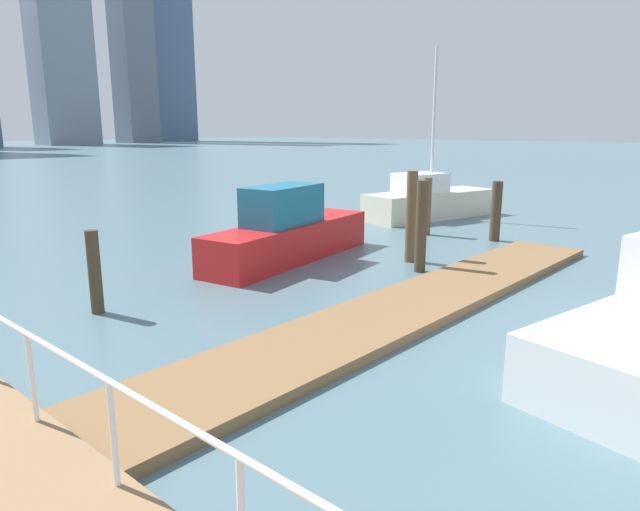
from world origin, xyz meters
TOP-DOWN VIEW (x-y plane):
  - floating_dock at (4.14, 8.49)m, footprint 15.28×2.00m
  - boardwalk_railing at (-3.15, 8.81)m, footprint 0.06×25.16m
  - dock_piling_0 at (-0.23, 13.11)m, footprint 0.25×0.25m
  - dock_piling_1 at (11.59, 12.69)m, footprint 0.30×0.30m
  - dock_piling_2 at (7.78, 10.88)m, footprint 0.30×0.30m
  - dock_piling_3 at (12.17, 10.43)m, footprint 0.33×0.33m
  - dock_piling_4 at (6.99, 10.06)m, footprint 0.29×0.29m
  - moored_boat_0 at (14.95, 14.63)m, footprint 6.24×3.12m
  - moored_boat_1 at (5.68, 13.56)m, footprint 6.36×2.49m
  - skyline_tower_5 at (51.66, 126.34)m, footprint 11.47×9.58m
  - skyline_tower_6 at (71.23, 130.95)m, footprint 8.75×7.63m
  - skyline_tower_7 at (84.23, 138.95)m, footprint 12.80×12.97m

SIDE VIEW (x-z plane):
  - floating_dock at x=4.14m, z-range 0.00..0.18m
  - moored_boat_0 at x=14.95m, z-range -2.65..4.07m
  - moored_boat_1 at x=5.68m, z-range -0.28..1.84m
  - dock_piling_0 at x=-0.23m, z-range 0.00..1.70m
  - dock_piling_3 at x=12.17m, z-range 0.00..1.97m
  - dock_piling_1 at x=11.59m, z-range 0.00..1.98m
  - dock_piling_4 at x=6.99m, z-range 0.00..2.37m
  - boardwalk_railing at x=-3.15m, z-range 0.71..1.79m
  - dock_piling_2 at x=7.78m, z-range 0.00..2.52m
  - skyline_tower_5 at x=51.66m, z-range 0.00..32.83m
  - skyline_tower_6 at x=71.23m, z-range 0.00..60.22m
  - skyline_tower_7 at x=84.23m, z-range 0.00..70.95m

